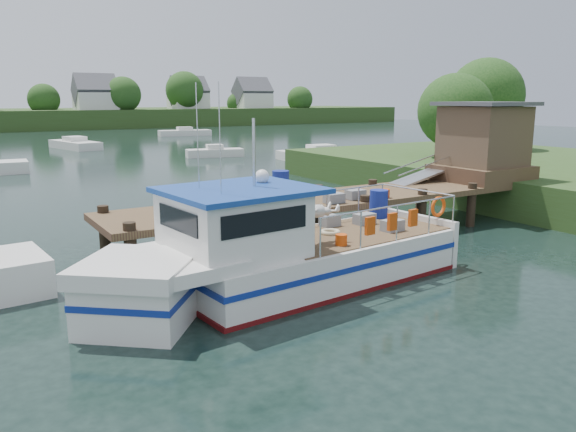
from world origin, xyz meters
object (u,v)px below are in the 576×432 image
lobster_boat (279,255)px  moored_d (75,144)px  moored_c (321,153)px  moored_far (185,132)px  moored_b (215,152)px  dock (437,163)px

lobster_boat → moored_d: 44.07m
moored_c → moored_d: (-14.57, 19.13, 0.03)m
lobster_boat → moored_c: lobster_boat is taller
moored_far → moored_b: bearing=-112.2°
moored_b → moored_far: bearing=51.8°
lobster_boat → moored_c: 30.99m
moored_b → moored_d: (-8.00, 13.62, 0.06)m
moored_far → moored_d: moored_d is taller
moored_c → moored_d: 24.04m
moored_c → moored_b: bearing=155.8°
moored_far → lobster_boat: bearing=-115.0°
moored_c → moored_far: bearing=103.6°
dock → moored_d: 40.57m
moored_far → moored_b: (-7.77, -26.13, -0.04)m
moored_c → moored_d: moored_d is taller
dock → lobster_boat: lobster_boat is taller
moored_b → moored_c: moored_c is taller
dock → moored_far: size_ratio=2.48×
moored_far → moored_d: (-15.76, -12.51, 0.02)m
dock → moored_c: bearing=65.7°
moored_c → dock: bearing=-98.6°
moored_c → moored_d: bearing=143.0°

